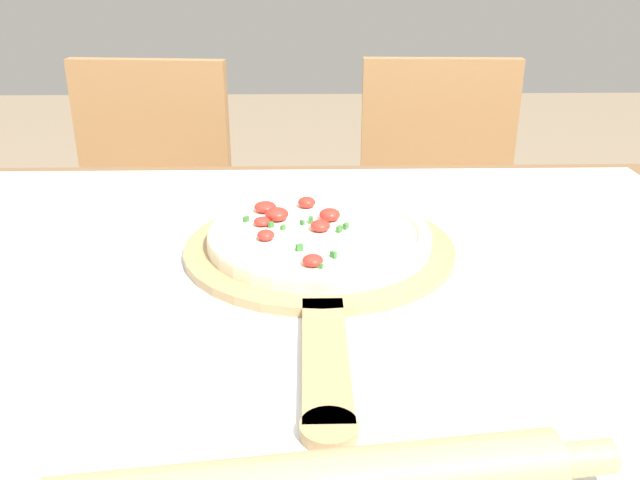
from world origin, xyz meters
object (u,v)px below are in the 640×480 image
chair_left (149,220)px  chair_right (437,217)px  pizza (319,234)px  pizza_peel (320,256)px

chair_left → chair_right: size_ratio=1.00×
pizza → chair_right: (0.31, 0.73, -0.26)m
pizza_peel → chair_left: (-0.40, 0.75, -0.24)m
pizza → pizza_peel: bearing=-88.1°
chair_left → chair_right: 0.71m
pizza_peel → chair_left: size_ratio=0.66×
chair_left → chair_right: (0.71, 0.00, 0.00)m
pizza_peel → chair_right: size_ratio=0.66×
chair_left → chair_right: bearing=6.0°
pizza_peel → chair_right: (0.31, 0.76, -0.24)m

